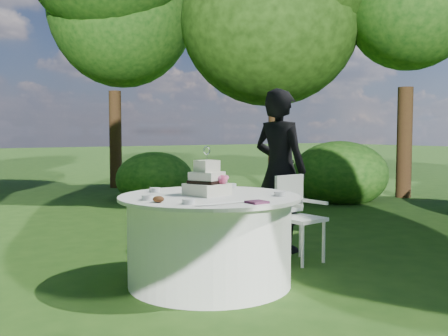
{
  "coord_description": "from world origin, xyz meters",
  "views": [
    {
      "loc": [
        -2.37,
        -3.78,
        1.32
      ],
      "look_at": [
        0.15,
        0.0,
        1.0
      ],
      "focal_mm": 42.0,
      "sensor_mm": 36.0,
      "label": 1
    }
  ],
  "objects_px": {
    "cake": "(207,182)",
    "chair": "(297,211)",
    "table": "(210,239)",
    "napkins": "(257,202)",
    "guest": "(280,170)"
  },
  "relations": [
    {
      "from": "guest",
      "to": "chair",
      "type": "bearing_deg",
      "value": 146.59
    },
    {
      "from": "table",
      "to": "chair",
      "type": "height_order",
      "value": "chair"
    },
    {
      "from": "chair",
      "to": "cake",
      "type": "bearing_deg",
      "value": -172.29
    },
    {
      "from": "table",
      "to": "chair",
      "type": "bearing_deg",
      "value": 9.17
    },
    {
      "from": "guest",
      "to": "chair",
      "type": "xyz_separation_m",
      "value": [
        -0.17,
        -0.47,
        -0.38
      ]
    },
    {
      "from": "table",
      "to": "cake",
      "type": "distance_m",
      "value": 0.5
    },
    {
      "from": "table",
      "to": "chair",
      "type": "relative_size",
      "value": 1.79
    },
    {
      "from": "napkins",
      "to": "chair",
      "type": "relative_size",
      "value": 0.16
    },
    {
      "from": "table",
      "to": "cake",
      "type": "relative_size",
      "value": 3.67
    },
    {
      "from": "cake",
      "to": "guest",
      "type": "bearing_deg",
      "value": 25.14
    },
    {
      "from": "napkins",
      "to": "cake",
      "type": "xyz_separation_m",
      "value": [
        -0.04,
        0.65,
        0.1
      ]
    },
    {
      "from": "napkins",
      "to": "guest",
      "type": "distance_m",
      "value": 1.81
    },
    {
      "from": "cake",
      "to": "chair",
      "type": "height_order",
      "value": "cake"
    },
    {
      "from": "napkins",
      "to": "cake",
      "type": "height_order",
      "value": "cake"
    },
    {
      "from": "napkins",
      "to": "cake",
      "type": "distance_m",
      "value": 0.66
    }
  ]
}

